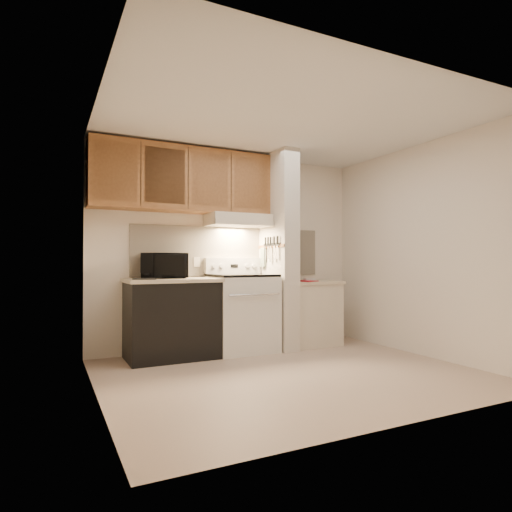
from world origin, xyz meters
TOP-DOWN VIEW (x-y plane):
  - floor at (0.00, 0.00)m, footprint 3.60×3.60m
  - ceiling at (0.00, 0.00)m, footprint 3.60×3.60m
  - wall_back at (0.00, 1.50)m, footprint 3.60×2.50m
  - wall_left at (-1.80, 0.00)m, footprint 0.02×3.00m
  - wall_right at (1.80, 0.00)m, footprint 0.02×3.00m
  - backsplash at (0.00, 1.49)m, footprint 2.60×0.02m
  - range_body at (0.00, 1.16)m, footprint 0.76×0.65m
  - oven_window at (0.00, 0.84)m, footprint 0.50×0.01m
  - oven_handle at (0.00, 0.80)m, footprint 0.65×0.02m
  - cooktop at (0.00, 1.16)m, footprint 0.74×0.64m
  - range_backguard at (0.00, 1.44)m, footprint 0.76×0.08m
  - range_display at (0.00, 1.40)m, footprint 0.10×0.01m
  - range_knob_left_outer at (-0.28, 1.40)m, footprint 0.05×0.02m
  - range_knob_left_inner at (-0.18, 1.40)m, footprint 0.05×0.02m
  - range_knob_right_inner at (0.18, 1.40)m, footprint 0.05×0.02m
  - range_knob_right_outer at (0.28, 1.40)m, footprint 0.05×0.02m
  - dishwasher_front at (-0.88, 1.17)m, footprint 1.00×0.63m
  - left_countertop at (-0.88, 1.17)m, footprint 1.04×0.67m
  - spoon_rest at (-1.23, 0.97)m, footprint 0.26×0.14m
  - teal_jar at (-0.83, 1.37)m, footprint 0.11×0.11m
  - outlet at (-0.48, 1.48)m, footprint 0.08×0.01m
  - microwave at (-0.93, 1.31)m, footprint 0.60×0.47m
  - partition_pillar at (0.51, 1.15)m, footprint 0.22×0.70m
  - pillar_trim at (0.39, 1.15)m, footprint 0.01×0.70m
  - knife_strip at (0.39, 1.10)m, footprint 0.02×0.42m
  - knife_blade_a at (0.38, 0.94)m, footprint 0.01×0.03m
  - knife_handle_a at (0.38, 0.93)m, footprint 0.02×0.02m
  - knife_blade_b at (0.38, 1.01)m, footprint 0.01×0.04m
  - knife_handle_b at (0.38, 1.02)m, footprint 0.02×0.02m
  - knife_blade_c at (0.38, 1.11)m, footprint 0.01×0.04m
  - knife_handle_c at (0.38, 1.11)m, footprint 0.02×0.02m
  - knife_blade_d at (0.38, 1.18)m, footprint 0.01×0.04m
  - knife_handle_d at (0.38, 1.18)m, footprint 0.02×0.02m
  - knife_blade_e at (0.38, 1.26)m, footprint 0.01×0.04m
  - knife_handle_e at (0.38, 1.25)m, footprint 0.02×0.02m
  - oven_mitt at (0.38, 1.32)m, footprint 0.03×0.10m
  - right_cab_base at (0.97, 1.15)m, footprint 0.70×0.60m
  - right_countertop at (0.97, 1.15)m, footprint 0.74×0.64m
  - red_folder at (0.79, 1.00)m, footprint 0.34×0.39m
  - white_box at (0.92, 1.05)m, footprint 0.15×0.11m
  - range_hood at (0.00, 1.28)m, footprint 0.78×0.44m
  - hood_lip at (0.00, 1.07)m, footprint 0.78×0.04m
  - upper_cabinets at (-0.69, 1.32)m, footprint 2.18×0.33m
  - cab_door_a at (-1.51, 1.17)m, footprint 0.46×0.01m
  - cab_gap_a at (-1.23, 1.16)m, footprint 0.01×0.01m
  - cab_door_b at (-0.96, 1.17)m, footprint 0.46×0.01m
  - cab_gap_b at (-0.69, 1.16)m, footprint 0.01×0.01m
  - cab_door_c at (-0.42, 1.17)m, footprint 0.46×0.01m
  - cab_gap_c at (-0.14, 1.16)m, footprint 0.01×0.01m
  - cab_door_d at (0.13, 1.17)m, footprint 0.46×0.01m

SIDE VIEW (x-z plane):
  - floor at x=0.00m, z-range 0.00..0.00m
  - right_cab_base at x=0.97m, z-range 0.00..0.81m
  - dishwasher_front at x=-0.88m, z-range 0.00..0.87m
  - range_body at x=0.00m, z-range 0.00..0.92m
  - oven_window at x=0.00m, z-range 0.35..0.65m
  - oven_handle at x=0.00m, z-range 0.71..0.73m
  - right_countertop at x=0.97m, z-range 0.81..0.85m
  - red_folder at x=0.79m, z-range 0.85..0.86m
  - white_box at x=0.92m, z-range 0.85..0.89m
  - left_countertop at x=-0.88m, z-range 0.87..0.91m
  - spoon_rest at x=-1.23m, z-range 0.91..0.93m
  - cooktop at x=0.00m, z-range 0.92..0.95m
  - teal_jar at x=-0.83m, z-range 0.91..1.02m
  - range_backguard at x=0.00m, z-range 0.95..1.15m
  - range_display at x=0.00m, z-range 1.03..1.07m
  - range_knob_left_outer at x=-0.28m, z-range 1.03..1.07m
  - range_knob_left_inner at x=-0.18m, z-range 1.03..1.07m
  - range_knob_right_inner at x=0.18m, z-range 1.03..1.07m
  - range_knob_right_outer at x=0.28m, z-range 1.03..1.07m
  - microwave at x=-0.93m, z-range 0.91..1.20m
  - outlet at x=-0.48m, z-range 1.04..1.16m
  - oven_mitt at x=0.38m, z-range 1.04..1.29m
  - knife_blade_c at x=0.38m, z-range 1.10..1.30m
  - knife_blade_b at x=0.38m, z-range 1.12..1.30m
  - knife_blade_e at x=0.38m, z-range 1.12..1.30m
  - knife_blade_a at x=0.38m, z-range 1.14..1.30m
  - knife_blade_d at x=0.38m, z-range 1.14..1.30m
  - backsplash at x=0.00m, z-range 0.92..1.55m
  - wall_back at x=0.00m, z-range 1.24..1.26m
  - wall_left at x=-1.80m, z-range 0.00..2.50m
  - wall_right at x=1.80m, z-range 0.00..2.50m
  - partition_pillar at x=0.51m, z-range 0.00..2.50m
  - pillar_trim at x=0.39m, z-range 1.28..1.32m
  - knife_strip at x=0.39m, z-range 1.30..1.34m
  - knife_handle_a at x=0.38m, z-range 1.32..1.42m
  - knife_handle_b at x=0.38m, z-range 1.32..1.42m
  - knife_handle_c at x=0.38m, z-range 1.32..1.42m
  - knife_handle_d at x=0.38m, z-range 1.32..1.42m
  - knife_handle_e at x=0.38m, z-range 1.32..1.42m
  - hood_lip at x=0.00m, z-range 1.55..1.61m
  - range_hood at x=0.00m, z-range 1.55..1.70m
  - upper_cabinets at x=-0.69m, z-range 1.70..2.47m
  - cab_door_a at x=-1.51m, z-range 1.77..2.40m
  - cab_gap_a at x=-1.23m, z-range 1.72..2.45m
  - cab_door_b at x=-0.96m, z-range 1.77..2.40m
  - cab_gap_b at x=-0.69m, z-range 1.72..2.45m
  - cab_door_c at x=-0.42m, z-range 1.77..2.40m
  - cab_gap_c at x=-0.14m, z-range 1.72..2.45m
  - cab_door_d at x=0.13m, z-range 1.77..2.40m
  - ceiling at x=0.00m, z-range 2.50..2.50m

